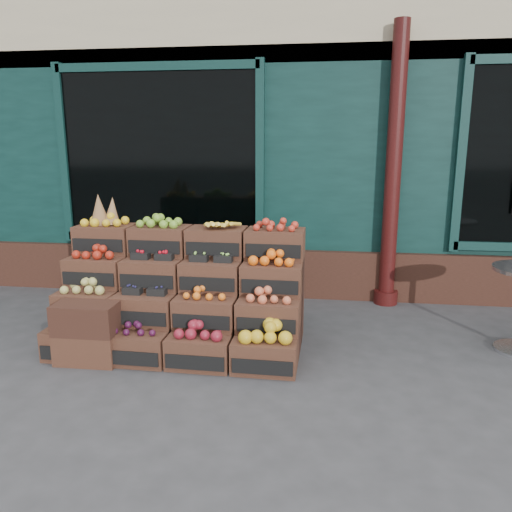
# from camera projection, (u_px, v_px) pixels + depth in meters

# --- Properties ---
(ground) EXTENTS (60.00, 60.00, 0.00)m
(ground) POSITION_uv_depth(u_px,v_px,m) (268.00, 373.00, 4.23)
(ground) COLOR #373739
(ground) RESTS_ON ground
(shop_facade) EXTENTS (12.00, 6.24, 4.80)m
(shop_facade) POSITION_uv_depth(u_px,v_px,m) (302.00, 113.00, 8.63)
(shop_facade) COLOR black
(shop_facade) RESTS_ON ground
(crate_display) EXTENTS (2.28, 1.14, 1.42)m
(crate_display) POSITION_uv_depth(u_px,v_px,m) (183.00, 300.00, 4.77)
(crate_display) COLOR #45271B
(crate_display) RESTS_ON ground
(spare_crates) EXTENTS (0.55, 0.38, 0.54)m
(spare_crates) POSITION_uv_depth(u_px,v_px,m) (89.00, 331.00, 4.41)
(spare_crates) COLOR #45271B
(spare_crates) RESTS_ON ground
(shopkeeper) EXTENTS (0.82, 0.57, 2.16)m
(shopkeeper) POSITION_uv_depth(u_px,v_px,m) (144.00, 202.00, 7.04)
(shopkeeper) COLOR #1A5C26
(shopkeeper) RESTS_ON ground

